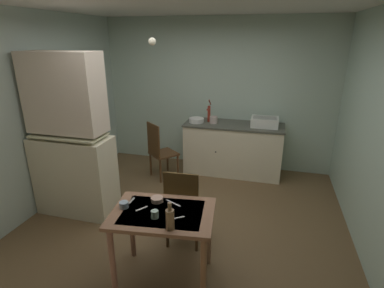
{
  "coord_description": "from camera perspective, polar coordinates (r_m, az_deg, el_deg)",
  "views": [
    {
      "loc": [
        0.97,
        -3.18,
        2.3
      ],
      "look_at": [
        0.1,
        0.03,
        1.11
      ],
      "focal_mm": 28.2,
      "sensor_mm": 36.0,
      "label": 1
    }
  ],
  "objects": [
    {
      "name": "glass_bottle",
      "position": [
        2.6,
        -4.18,
        -13.91
      ],
      "size": [
        0.07,
        0.07,
        0.25
      ],
      "color": "olive",
      "rests_on": "dining_table"
    },
    {
      "name": "pendant_bulb",
      "position": [
        3.33,
        -7.54,
        18.65
      ],
      "size": [
        0.08,
        0.08,
        0.08
      ],
      "primitive_type": "sphere",
      "color": "#F9EFCC"
    },
    {
      "name": "stoneware_crock",
      "position": [
        5.21,
        4.12,
        4.59
      ],
      "size": [
        0.14,
        0.14,
        0.11
      ],
      "primitive_type": "cylinder",
      "color": "beige",
      "rests_on": "counter_cabinet"
    },
    {
      "name": "teacup_cream",
      "position": [
        2.79,
        -7.06,
        -13.05
      ],
      "size": [
        0.07,
        0.07,
        0.07
      ],
      "primitive_type": "cylinder",
      "color": "#ADD1C1",
      "rests_on": "dining_table"
    },
    {
      "name": "counter_cabinet",
      "position": [
        5.33,
        7.74,
        -0.86
      ],
      "size": [
        1.68,
        0.64,
        0.89
      ],
      "color": "beige",
      "rests_on": "ground"
    },
    {
      "name": "chair_far_side",
      "position": [
        3.46,
        -1.61,
        -11.81
      ],
      "size": [
        0.42,
        0.42,
        0.96
      ],
      "color": "#4C331B",
      "rests_on": "ground"
    },
    {
      "name": "serving_spoon",
      "position": [
        2.78,
        -2.97,
        -13.83
      ],
      "size": [
        0.14,
        0.1,
        0.0
      ],
      "primitive_type": "cube",
      "rotation": [
        0.0,
        0.0,
        3.74
      ],
      "color": "beige",
      "rests_on": "dining_table"
    },
    {
      "name": "teaspoon_by_cup",
      "position": [
        2.95,
        -9.52,
        -11.97
      ],
      "size": [
        0.09,
        0.12,
        0.0
      ],
      "primitive_type": "cube",
      "rotation": [
        0.0,
        0.0,
        0.94
      ],
      "color": "beige",
      "rests_on": "dining_table"
    },
    {
      "name": "mug_dark",
      "position": [
        2.99,
        -12.76,
        -11.14
      ],
      "size": [
        0.09,
        0.09,
        0.06
      ],
      "primitive_type": "cylinder",
      "color": "#9EB2C6",
      "rests_on": "dining_table"
    },
    {
      "name": "dining_table",
      "position": [
        2.95,
        -5.51,
        -14.68
      ],
      "size": [
        1.03,
        0.77,
        0.76
      ],
      "color": "#95684D",
      "rests_on": "ground"
    },
    {
      "name": "chair_by_counter",
      "position": [
        5.08,
        -6.13,
        -1.17
      ],
      "size": [
        0.56,
        0.56,
        0.98
      ],
      "color": "#53341C",
      "rests_on": "ground"
    },
    {
      "name": "wall_back",
      "position": [
        5.51,
        4.78,
        9.33
      ],
      "size": [
        4.19,
        0.1,
        2.63
      ],
      "primitive_type": "cube",
      "color": "#B3C9B8",
      "rests_on": "ground"
    },
    {
      "name": "teaspoon_near_bowl",
      "position": [
        3.1,
        -11.33,
        -10.43
      ],
      "size": [
        0.02,
        0.12,
        0.0
      ],
      "primitive_type": "cube",
      "rotation": [
        0.0,
        0.0,
        4.71
      ],
      "color": "beige",
      "rests_on": "dining_table"
    },
    {
      "name": "serving_bowl_wide",
      "position": [
        3.04,
        -6.62,
        -10.36
      ],
      "size": [
        0.12,
        0.12,
        0.04
      ],
      "primitive_type": "cylinder",
      "color": "tan",
      "rests_on": "dining_table"
    },
    {
      "name": "table_knife",
      "position": [
        3.01,
        -3.58,
        -11.09
      ],
      "size": [
        0.18,
        0.1,
        0.0
      ],
      "primitive_type": "cube",
      "rotation": [
        0.0,
        0.0,
        2.7
      ],
      "color": "silver",
      "rests_on": "dining_table"
    },
    {
      "name": "hutch_cabinet",
      "position": [
        4.21,
        -21.92,
        0.22
      ],
      "size": [
        1.04,
        0.46,
        2.14
      ],
      "color": "beige",
      "rests_on": "ground"
    },
    {
      "name": "sink_basin",
      "position": [
        5.14,
        13.59,
        4.1
      ],
      "size": [
        0.44,
        0.34,
        0.15
      ],
      "color": "white",
      "rests_on": "counter_cabinet"
    },
    {
      "name": "mixing_bowl_counter",
      "position": [
        5.25,
        0.86,
        4.52
      ],
      "size": [
        0.26,
        0.26,
        0.07
      ],
      "primitive_type": "cylinder",
      "color": "white",
      "rests_on": "counter_cabinet"
    },
    {
      "name": "wall_left",
      "position": [
        4.53,
        -28.15,
        4.8
      ],
      "size": [
        0.1,
        4.29,
        2.63
      ],
      "primitive_type": "cube",
      "color": "#B2C6BC",
      "rests_on": "ground"
    },
    {
      "name": "hand_pump",
      "position": [
        5.26,
        3.22,
        6.02
      ],
      "size": [
        0.05,
        0.27,
        0.39
      ],
      "color": "maroon",
      "rests_on": "counter_cabinet"
    },
    {
      "name": "ground_plane",
      "position": [
        4.05,
        -1.58,
        -14.97
      ],
      "size": [
        5.19,
        5.19,
        0.0
      ],
      "primitive_type": "plane",
      "color": "brown"
    }
  ]
}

